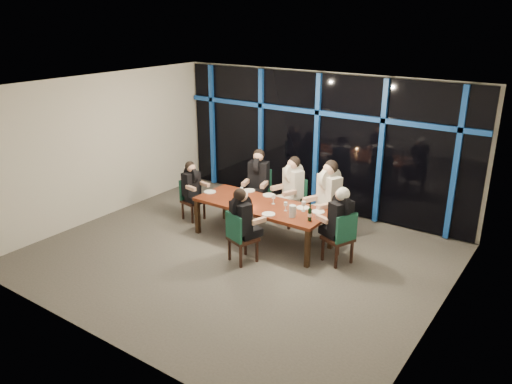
% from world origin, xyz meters
% --- Properties ---
extents(room, '(7.04, 7.00, 3.02)m').
position_xyz_m(room, '(0.00, 0.00, 2.02)').
color(room, '#5E5A53').
rests_on(room, ground).
extents(window_wall, '(6.86, 0.43, 2.94)m').
position_xyz_m(window_wall, '(0.01, 2.93, 1.55)').
color(window_wall, black).
rests_on(window_wall, ground).
extents(dining_table, '(2.60, 1.00, 0.75)m').
position_xyz_m(dining_table, '(0.00, 0.80, 0.68)').
color(dining_table, maroon).
rests_on(dining_table, ground).
extents(chair_far_left, '(0.57, 0.57, 1.00)m').
position_xyz_m(chair_far_left, '(-0.80, 1.88, 0.56)').
color(chair_far_left, black).
rests_on(chair_far_left, ground).
extents(chair_far_mid, '(0.60, 0.60, 0.99)m').
position_xyz_m(chair_far_mid, '(0.09, 1.86, 0.55)').
color(chair_far_mid, black).
rests_on(chair_far_mid, ground).
extents(chair_far_right, '(0.66, 0.66, 1.07)m').
position_xyz_m(chair_far_right, '(1.00, 1.65, 0.60)').
color(chair_far_right, black).
rests_on(chair_far_right, ground).
extents(chair_end_left, '(0.46, 0.46, 0.86)m').
position_xyz_m(chair_end_left, '(-1.85, 0.85, 0.48)').
color(chair_end_left, black).
rests_on(chair_end_left, ground).
extents(chair_end_right, '(0.58, 0.58, 0.96)m').
position_xyz_m(chair_end_right, '(1.66, 0.80, 0.54)').
color(chair_end_right, black).
rests_on(chair_end_right, ground).
extents(chair_near_mid, '(0.55, 0.55, 0.94)m').
position_xyz_m(chair_near_mid, '(0.18, -0.17, 0.52)').
color(chair_near_mid, black).
rests_on(chair_near_mid, ground).
extents(diner_far_left, '(0.58, 0.67, 0.97)m').
position_xyz_m(diner_far_left, '(-0.78, 1.80, 0.95)').
color(diner_far_left, black).
rests_on(diner_far_left, ground).
extents(diner_far_mid, '(0.61, 0.68, 0.96)m').
position_xyz_m(diner_far_mid, '(0.06, 1.78, 0.94)').
color(diner_far_mid, silver).
rests_on(diner_far_mid, ground).
extents(diner_far_right, '(0.68, 0.74, 1.05)m').
position_xyz_m(diner_far_right, '(0.97, 1.57, 1.02)').
color(diner_far_right, silver).
rests_on(diner_far_right, ground).
extents(diner_end_left, '(0.57, 0.47, 0.84)m').
position_xyz_m(diner_end_left, '(-1.78, 0.84, 0.83)').
color(diner_end_left, black).
rests_on(diner_end_left, ground).
extents(diner_end_right, '(0.66, 0.59, 0.93)m').
position_xyz_m(diner_end_right, '(1.58, 0.83, 0.92)').
color(diner_end_right, black).
rests_on(diner_end_right, ground).
extents(diner_near_mid, '(0.56, 0.64, 0.91)m').
position_xyz_m(diner_near_mid, '(0.20, -0.10, 0.89)').
color(diner_near_mid, black).
rests_on(diner_near_mid, ground).
extents(plate_far_left, '(0.24, 0.24, 0.01)m').
position_xyz_m(plate_far_left, '(-0.63, 1.25, 0.76)').
color(plate_far_left, white).
rests_on(plate_far_left, dining_table).
extents(plate_far_mid, '(0.24, 0.24, 0.01)m').
position_xyz_m(plate_far_mid, '(-0.15, 1.26, 0.76)').
color(plate_far_mid, white).
rests_on(plate_far_mid, dining_table).
extents(plate_far_right, '(0.24, 0.24, 0.01)m').
position_xyz_m(plate_far_right, '(0.73, 1.05, 0.76)').
color(plate_far_right, white).
rests_on(plate_far_right, dining_table).
extents(plate_end_left, '(0.24, 0.24, 0.01)m').
position_xyz_m(plate_end_left, '(-1.23, 0.74, 0.76)').
color(plate_end_left, white).
rests_on(plate_end_left, dining_table).
extents(plate_end_right, '(0.24, 0.24, 0.01)m').
position_xyz_m(plate_end_right, '(1.06, 1.04, 0.76)').
color(plate_end_right, white).
rests_on(plate_end_right, dining_table).
extents(plate_near_mid, '(0.24, 0.24, 0.01)m').
position_xyz_m(plate_near_mid, '(0.38, 0.44, 0.76)').
color(plate_near_mid, white).
rests_on(plate_near_mid, dining_table).
extents(wine_bottle, '(0.07, 0.07, 0.30)m').
position_xyz_m(wine_bottle, '(1.13, 0.61, 0.87)').
color(wine_bottle, black).
rests_on(wine_bottle, dining_table).
extents(water_pitcher, '(0.13, 0.12, 0.22)m').
position_xyz_m(water_pitcher, '(0.79, 0.59, 0.86)').
color(water_pitcher, silver).
rests_on(water_pitcher, dining_table).
extents(tea_light, '(0.05, 0.05, 0.03)m').
position_xyz_m(tea_light, '(-0.11, 0.49, 0.76)').
color(tea_light, '#F69A4A').
rests_on(tea_light, dining_table).
extents(wine_glass_a, '(0.07, 0.07, 0.19)m').
position_xyz_m(wine_glass_a, '(-0.31, 0.71, 0.89)').
color(wine_glass_a, silver).
rests_on(wine_glass_a, dining_table).
extents(wine_glass_b, '(0.07, 0.07, 0.19)m').
position_xyz_m(wine_glass_b, '(0.17, 0.93, 0.89)').
color(wine_glass_b, silver).
rests_on(wine_glass_b, dining_table).
extents(wine_glass_c, '(0.06, 0.06, 0.17)m').
position_xyz_m(wine_glass_c, '(0.54, 0.77, 0.87)').
color(wine_glass_c, silver).
rests_on(wine_glass_c, dining_table).
extents(wine_glass_d, '(0.06, 0.06, 0.16)m').
position_xyz_m(wine_glass_d, '(-0.60, 0.97, 0.87)').
color(wine_glass_d, silver).
rests_on(wine_glass_d, dining_table).
extents(wine_glass_e, '(0.07, 0.07, 0.19)m').
position_xyz_m(wine_glass_e, '(0.82, 0.92, 0.89)').
color(wine_glass_e, silver).
rests_on(wine_glass_e, dining_table).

